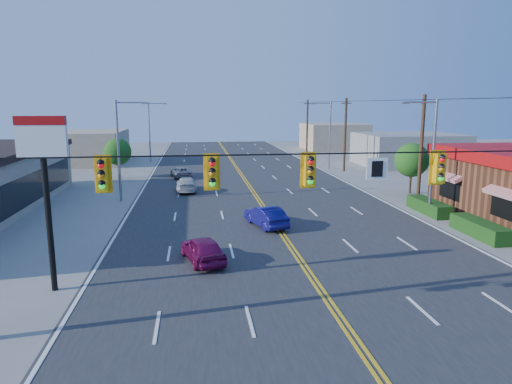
{
  "coord_description": "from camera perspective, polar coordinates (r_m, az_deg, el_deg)",
  "views": [
    {
      "loc": [
        -5.05,
        -14.95,
        7.63
      ],
      "look_at": [
        -1.26,
        13.1,
        2.2
      ],
      "focal_mm": 32.0,
      "sensor_mm": 36.0,
      "label": 1
    }
  ],
  "objects": [
    {
      "name": "car_magenta",
      "position": [
        22.6,
        -6.67,
        -7.24
      ],
      "size": [
        2.44,
        4.01,
        1.27
      ],
      "primitive_type": "imported",
      "rotation": [
        0.0,
        0.0,
        3.41
      ],
      "color": "maroon",
      "rests_on": "ground"
    },
    {
      "name": "utility_pole_near",
      "position": [
        37.35,
        19.93,
        4.95
      ],
      "size": [
        0.28,
        0.28,
        8.4
      ],
      "primitive_type": "cylinder",
      "color": "#47301E",
      "rests_on": "ground"
    },
    {
      "name": "bld_west_far",
      "position": [
        64.93,
        -21.06,
        5.26
      ],
      "size": [
        11.0,
        12.0,
        4.2
      ],
      "primitive_type": "cube",
      "color": "tan",
      "rests_on": "ground"
    },
    {
      "name": "streetlight_ne",
      "position": [
        55.35,
        9.03,
        7.51
      ],
      "size": [
        2.55,
        0.25,
        8.0
      ],
      "color": "gray",
      "rests_on": "ground"
    },
    {
      "name": "utility_pole_far",
      "position": [
        71.15,
        6.41,
        8.04
      ],
      "size": [
        0.28,
        0.28,
        8.4
      ],
      "primitive_type": "cylinder",
      "color": "#47301E",
      "rests_on": "ground"
    },
    {
      "name": "signal_span",
      "position": [
        15.98,
        10.41,
        0.78
      ],
      "size": [
        24.32,
        0.34,
        9.0
      ],
      "color": "#47301E",
      "rests_on": "ground"
    },
    {
      "name": "streetlight_se",
      "position": [
        33.15,
        20.98,
        4.75
      ],
      "size": [
        2.55,
        0.25,
        8.0
      ],
      "color": "gray",
      "rests_on": "ground"
    },
    {
      "name": "tree_kfc_rear",
      "position": [
        41.61,
        18.89,
        3.8
      ],
      "size": [
        2.94,
        2.94,
        4.41
      ],
      "color": "#47301E",
      "rests_on": "ground"
    },
    {
      "name": "pizza_hut_sign",
      "position": [
        20.01,
        -24.96,
        2.82
      ],
      "size": [
        1.9,
        0.3,
        6.85
      ],
      "color": "black",
      "rests_on": "ground"
    },
    {
      "name": "car_silver",
      "position": [
        48.94,
        -9.35,
        2.41
      ],
      "size": [
        2.54,
        4.3,
        1.12
      ],
      "primitive_type": "imported",
      "rotation": [
        0.0,
        0.0,
        3.32
      ],
      "color": "gray",
      "rests_on": "ground"
    },
    {
      "name": "streetlight_sw",
      "position": [
        37.52,
        -16.55,
        5.65
      ],
      "size": [
        2.55,
        0.25,
        8.0
      ],
      "color": "gray",
      "rests_on": "ground"
    },
    {
      "name": "ground",
      "position": [
        17.53,
        10.23,
        -15.14
      ],
      "size": [
        160.0,
        160.0,
        0.0
      ],
      "primitive_type": "plane",
      "color": "gray",
      "rests_on": "ground"
    },
    {
      "name": "road",
      "position": [
        36.12,
        0.52,
        -1.28
      ],
      "size": [
        20.0,
        120.0,
        0.06
      ],
      "primitive_type": "cube",
      "color": "#2D2D30",
      "rests_on": "ground"
    },
    {
      "name": "streetlight_nw",
      "position": [
        63.28,
        -13.01,
        7.77
      ],
      "size": [
        2.55,
        0.25,
        8.0
      ],
      "color": "gray",
      "rests_on": "ground"
    },
    {
      "name": "car_blue",
      "position": [
        28.81,
        1.23,
        -3.16
      ],
      "size": [
        2.46,
        4.2,
        1.31
      ],
      "primitive_type": "imported",
      "rotation": [
        0.0,
        0.0,
        3.43
      ],
      "color": "navy",
      "rests_on": "ground"
    },
    {
      "name": "utility_pole_mid",
      "position": [
        53.9,
        11.08,
        7.02
      ],
      "size": [
        0.28,
        0.28,
        8.4
      ],
      "primitive_type": "cylinder",
      "color": "#47301E",
      "rests_on": "ground"
    },
    {
      "name": "car_white",
      "position": [
        40.9,
        -8.68,
        0.88
      ],
      "size": [
        1.88,
        4.39,
        1.26
      ],
      "primitive_type": "imported",
      "rotation": [
        0.0,
        0.0,
        3.17
      ],
      "color": "#B8B8B8",
      "rests_on": "ground"
    },
    {
      "name": "tree_west",
      "position": [
        49.82,
        -16.9,
        4.83
      ],
      "size": [
        2.8,
        2.8,
        4.2
      ],
      "color": "#47301E",
      "rests_on": "ground"
    },
    {
      "name": "bld_east_mid",
      "position": [
        61.5,
        18.51,
        5.05
      ],
      "size": [
        12.0,
        10.0,
        4.0
      ],
      "primitive_type": "cube",
      "color": "gray",
      "rests_on": "ground"
    },
    {
      "name": "bld_east_far",
      "position": [
        80.8,
        9.71,
        6.86
      ],
      "size": [
        10.0,
        10.0,
        4.4
      ],
      "primitive_type": "cube",
      "color": "tan",
      "rests_on": "ground"
    }
  ]
}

